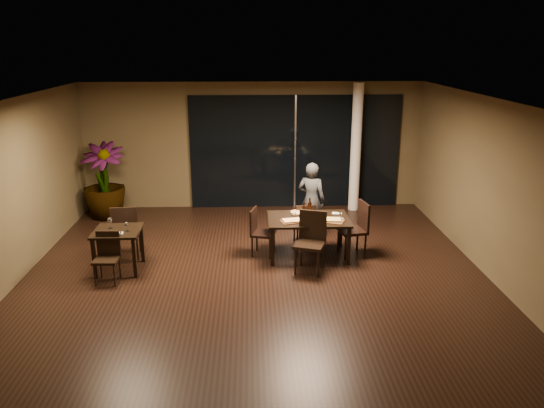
{
  "coord_description": "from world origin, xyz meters",
  "views": [
    {
      "loc": [
        -0.05,
        -8.48,
        3.91
      ],
      "look_at": [
        0.32,
        0.75,
        1.05
      ],
      "focal_mm": 35.0,
      "sensor_mm": 36.0,
      "label": 1
    }
  ],
  "objects": [
    {
      "name": "oblong_pizza_right",
      "position": [
        1.33,
        0.63,
        0.77
      ],
      "size": [
        0.48,
        0.25,
        0.02
      ],
      "primitive_type": null,
      "rotation": [
        0.0,
        0.0,
        -0.08
      ],
      "color": "maroon",
      "rests_on": "pizza_board_right"
    },
    {
      "name": "bottle_c",
      "position": [
        1.03,
        0.95,
        0.92
      ],
      "size": [
        0.08,
        0.08,
        0.35
      ],
      "primitive_type": null,
      "color": "black",
      "rests_on": "main_table"
    },
    {
      "name": "window_panel",
      "position": [
        1.0,
        3.96,
        1.35
      ],
      "size": [
        5.0,
        0.06,
        2.7
      ],
      "primitive_type": "cube",
      "color": "black",
      "rests_on": "ground"
    },
    {
      "name": "side_napkin",
      "position": [
        -2.35,
        0.1,
        0.76
      ],
      "size": [
        0.19,
        0.12,
        0.01
      ],
      "primitive_type": "cube",
      "rotation": [
        0.0,
        0.0,
        0.06
      ],
      "color": "white",
      "rests_on": "side_table"
    },
    {
      "name": "pizza_board_left",
      "position": [
        0.75,
        0.62,
        0.76
      ],
      "size": [
        0.6,
        0.41,
        0.01
      ],
      "primitive_type": "cube",
      "rotation": [
        0.0,
        0.0,
        0.27
      ],
      "color": "#452816",
      "rests_on": "main_table"
    },
    {
      "name": "chair_main_far",
      "position": [
        0.99,
        1.37,
        0.48
      ],
      "size": [
        0.44,
        0.44,
        0.85
      ],
      "rotation": [
        0.0,
        0.0,
        3.26
      ],
      "color": "black",
      "rests_on": "ground"
    },
    {
      "name": "wall_left",
      "position": [
        -4.05,
        0.0,
        1.5
      ],
      "size": [
        0.1,
        8.0,
        3.0
      ],
      "primitive_type": "cube",
      "color": "brown",
      "rests_on": "ground"
    },
    {
      "name": "column",
      "position": [
        2.4,
        3.65,
        1.5
      ],
      "size": [
        0.24,
        0.24,
        3.0
      ],
      "primitive_type": "cylinder",
      "color": "white",
      "rests_on": "ground"
    },
    {
      "name": "wall_right",
      "position": [
        4.05,
        0.0,
        1.5
      ],
      "size": [
        0.1,
        8.0,
        3.0
      ],
      "primitive_type": "cube",
      "color": "brown",
      "rests_on": "ground"
    },
    {
      "name": "napkin_near",
      "position": [
        1.54,
        0.72,
        0.76
      ],
      "size": [
        0.19,
        0.11,
        0.01
      ],
      "primitive_type": "cube",
      "rotation": [
        0.0,
        0.0,
        -0.08
      ],
      "color": "white",
      "rests_on": "main_table"
    },
    {
      "name": "wine_glass_a",
      "position": [
        -2.54,
        0.39,
        0.84
      ],
      "size": [
        0.08,
        0.08,
        0.19
      ],
      "primitive_type": null,
      "color": "white",
      "rests_on": "side_table"
    },
    {
      "name": "chair_main_right",
      "position": [
        1.92,
        0.82,
        0.58
      ],
      "size": [
        0.56,
        0.56,
        1.03
      ],
      "rotation": [
        0.0,
        0.0,
        -1.38
      ],
      "color": "black",
      "rests_on": "ground"
    },
    {
      "name": "tumbler_right",
      "position": [
        1.21,
        0.91,
        0.79
      ],
      "size": [
        0.07,
        0.07,
        0.09
      ],
      "primitive_type": "cylinder",
      "color": "white",
      "rests_on": "main_table"
    },
    {
      "name": "tumbler_left",
      "position": [
        0.74,
        0.84,
        0.79
      ],
      "size": [
        0.07,
        0.07,
        0.09
      ],
      "primitive_type": "cylinder",
      "color": "white",
      "rests_on": "main_table"
    },
    {
      "name": "diner",
      "position": [
        1.17,
        1.81,
        0.79
      ],
      "size": [
        0.63,
        0.55,
        1.58
      ],
      "primitive_type": "imported",
      "rotation": [
        0.0,
        0.0,
        2.72
      ],
      "color": "#2A2D2F",
      "rests_on": "ground"
    },
    {
      "name": "napkin_far",
      "position": [
        1.57,
        1.04,
        0.76
      ],
      "size": [
        0.2,
        0.14,
        0.01
      ],
      "primitive_type": "cube",
      "rotation": [
        0.0,
        0.0,
        -0.25
      ],
      "color": "silver",
      "rests_on": "main_table"
    },
    {
      "name": "chair_main_left",
      "position": [
        0.08,
        0.9,
        0.5
      ],
      "size": [
        0.51,
        0.51,
        0.9
      ],
      "rotation": [
        0.0,
        0.0,
        1.31
      ],
      "color": "black",
      "rests_on": "ground"
    },
    {
      "name": "pizza_board_right",
      "position": [
        1.33,
        0.63,
        0.76
      ],
      "size": [
        0.66,
        0.51,
        0.01
      ],
      "primitive_type": "cube",
      "rotation": [
        0.0,
        0.0,
        -0.41
      ],
      "color": "#452C16",
      "rests_on": "main_table"
    },
    {
      "name": "wall_back",
      "position": [
        0.0,
        4.05,
        1.5
      ],
      "size": [
        8.0,
        0.1,
        3.0
      ],
      "primitive_type": "cube",
      "color": "brown",
      "rests_on": "ground"
    },
    {
      "name": "round_pizza",
      "position": [
        0.85,
        1.13,
        0.76
      ],
      "size": [
        0.3,
        0.3,
        0.01
      ],
      "primitive_type": "cylinder",
      "color": "#BA3D14",
      "rests_on": "main_table"
    },
    {
      "name": "bottle_b",
      "position": [
        1.03,
        0.86,
        0.91
      ],
      "size": [
        0.07,
        0.07,
        0.31
      ],
      "primitive_type": null,
      "color": "black",
      "rests_on": "main_table"
    },
    {
      "name": "wine_glass_b",
      "position": [
        -2.21,
        0.22,
        0.83
      ],
      "size": [
        0.07,
        0.07,
        0.16
      ],
      "primitive_type": null,
      "color": "white",
      "rests_on": "side_table"
    },
    {
      "name": "chair_side_near",
      "position": [
        -2.48,
        -0.13,
        0.48
      ],
      "size": [
        0.41,
        0.41,
        0.85
      ],
      "rotation": [
        0.0,
        0.0,
        -0.04
      ],
      "color": "black",
      "rests_on": "ground"
    },
    {
      "name": "wall_front",
      "position": [
        0.0,
        -4.05,
        1.5
      ],
      "size": [
        8.0,
        0.1,
        3.0
      ],
      "primitive_type": "cube",
      "color": "brown",
      "rests_on": "ground"
    },
    {
      "name": "chair_main_near",
      "position": [
        0.98,
        0.18,
        0.59
      ],
      "size": [
        0.63,
        0.63,
        1.06
      ],
      "rotation": [
        0.0,
        0.0,
        -0.34
      ],
      "color": "black",
      "rests_on": "ground"
    },
    {
      "name": "side_table",
      "position": [
        -2.4,
        0.3,
        0.62
      ],
      "size": [
        0.8,
        0.8,
        0.75
      ],
      "color": "black",
      "rests_on": "ground"
    },
    {
      "name": "bottle_a",
      "position": [
        0.92,
        0.85,
        0.9
      ],
      "size": [
        0.07,
        0.07,
        0.3
      ],
      "primitive_type": null,
      "color": "black",
      "rests_on": "main_table"
    },
    {
      "name": "main_table",
      "position": [
        1.0,
        0.8,
        0.68
      ],
      "size": [
        1.5,
        1.0,
        0.75
      ],
      "color": "black",
      "rests_on": "ground"
    },
    {
      "name": "ground",
      "position": [
        0.0,
        0.0,
        0.0
      ],
      "size": [
        8.0,
        8.0,
        0.0
      ],
      "primitive_type": "plane",
      "color": "black",
      "rests_on": "ground"
    },
    {
      "name": "potted_plant",
      "position": [
        -3.4,
        3.29,
        0.86
      ],
      "size": [
        0.96,
        0.96,
        1.72
      ],
      "primitive_type": "imported",
      "rotation": [
        0.0,
        0.0,
        0.03
      ],
      "color": "#214717",
      "rests_on": "ground"
    },
    {
      "name": "chair_side_far",
      "position": [
        -2.38,
        0.82,
        0.58
      ],
      "size": [
        0.52,
        0.52,
        1.03
      ],
      "rotation": [
        0.0,
        0.0,
        3.23
      ],
      "color": "black",
      "rests_on": "ground"
    },
    {
      "name": "ceiling",
      "position": [
        0.0,
        0.0,
        3.02
      ],
      "size": [
        8.0,
        8.0,
        0.04
      ],
      "primitive_type": "cube",
      "color": "silver",
      "rests_on": "wall_back"
    },
    {
      "name": "oblong_pizza_left",
      "position": [
        0.75,
        0.62,
        0.77
      ],
      "size": [
        0.48,
        0.28,
        0.02
      ],
      "primitive_type": null,
      "rotation": [
        0.0,
        0.0,
        0.17
      ],
      "color": "maroon",
      "rests_on": "pizza_board_left"
    }
  ]
}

